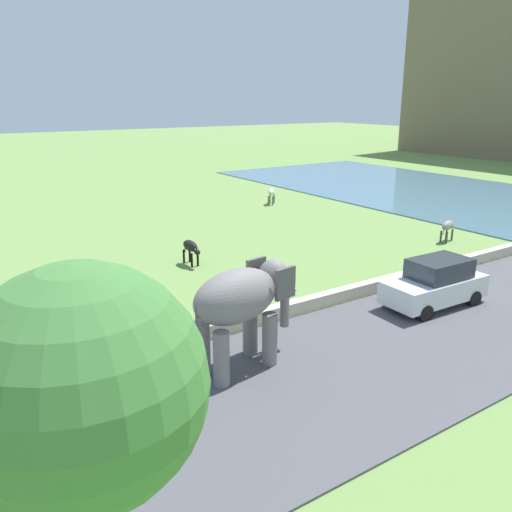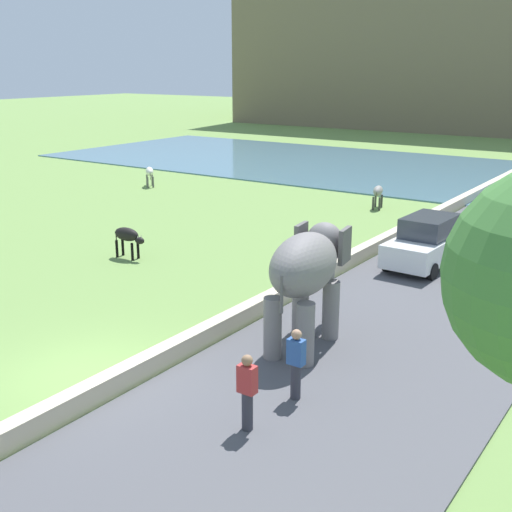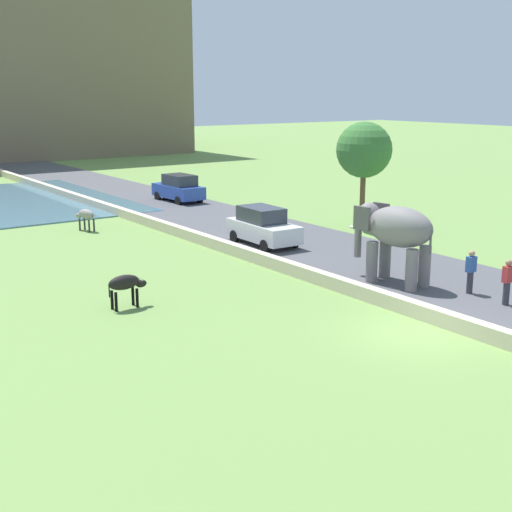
# 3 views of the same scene
# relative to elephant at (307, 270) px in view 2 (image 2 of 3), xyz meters

# --- Properties ---
(ground_plane) EXTENTS (220.00, 220.00, 0.00)m
(ground_plane) POSITION_rel_elephant_xyz_m (-3.39, -4.19, -2.04)
(ground_plane) COLOR #6B8E47
(barrier_wall) EXTENTS (0.40, 110.00, 0.50)m
(barrier_wall) POSITION_rel_elephant_xyz_m (-2.19, 13.81, -1.78)
(barrier_wall) COLOR beige
(barrier_wall) RESTS_ON ground
(lake) EXTENTS (36.00, 18.00, 0.08)m
(lake) POSITION_rel_elephant_xyz_m (-17.39, 28.23, -2.00)
(lake) COLOR slate
(lake) RESTS_ON ground
(elephant) EXTENTS (1.79, 3.56, 2.99)m
(elephant) POSITION_rel_elephant_xyz_m (0.00, 0.00, 0.00)
(elephant) COLOR slate
(elephant) RESTS_ON ground
(person_beside_elephant) EXTENTS (0.36, 0.22, 1.63)m
(person_beside_elephant) POSITION_rel_elephant_xyz_m (1.25, -2.55, -1.16)
(person_beside_elephant) COLOR #33333D
(person_beside_elephant) RESTS_ON ground
(person_trailing) EXTENTS (0.36, 0.22, 1.63)m
(person_trailing) POSITION_rel_elephant_xyz_m (1.12, -4.14, -1.16)
(person_trailing) COLOR #33333D
(person_trailing) RESTS_ON ground
(car_white) EXTENTS (1.91, 4.06, 1.80)m
(car_white) POSITION_rel_elephant_xyz_m (0.04, 8.31, -1.14)
(car_white) COLOR white
(car_white) RESTS_ON ground
(cow_black) EXTENTS (1.39, 0.47, 1.15)m
(cow_black) POSITION_rel_elephant_xyz_m (-9.38, 3.13, -1.20)
(cow_black) COLOR black
(cow_black) RESTS_ON ground
(cow_grey) EXTENTS (0.72, 1.42, 1.15)m
(cow_grey) POSITION_rel_elephant_xyz_m (-5.45, 16.35, -1.20)
(cow_grey) COLOR gray
(cow_grey) RESTS_ON ground
(cow_white) EXTENTS (1.24, 1.19, 1.15)m
(cow_white) POSITION_rel_elephant_xyz_m (-19.01, 14.47, -1.20)
(cow_white) COLOR silver
(cow_white) RESTS_ON ground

